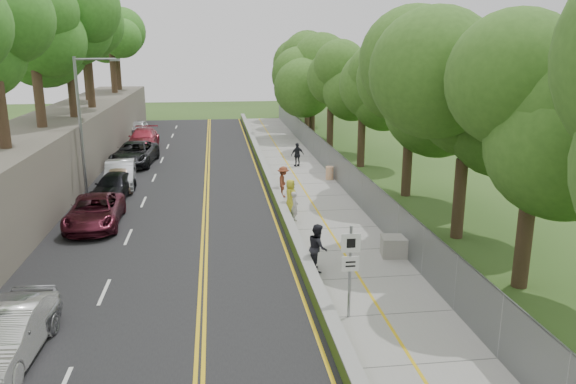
# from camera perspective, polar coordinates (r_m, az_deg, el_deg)

# --- Properties ---
(ground) EXTENTS (140.00, 140.00, 0.00)m
(ground) POSITION_cam_1_polar(r_m,az_deg,el_deg) (21.29, 1.48, -9.15)
(ground) COLOR #33511E
(ground) RESTS_ON ground
(road) EXTENTS (11.20, 66.00, 0.04)m
(road) POSITION_cam_1_polar(r_m,az_deg,el_deg) (35.37, -11.02, 0.38)
(road) COLOR black
(road) RESTS_ON ground
(sidewalk) EXTENTS (4.20, 66.00, 0.05)m
(sidewalk) POSITION_cam_1_polar(r_m,az_deg,el_deg) (35.74, 1.80, 0.81)
(sidewalk) COLOR gray
(sidewalk) RESTS_ON ground
(jersey_barrier) EXTENTS (0.42, 66.00, 0.60)m
(jersey_barrier) POSITION_cam_1_polar(r_m,az_deg,el_deg) (35.38, -1.87, 1.12)
(jersey_barrier) COLOR #94EB2E
(jersey_barrier) RESTS_ON ground
(rock_embankment) EXTENTS (5.00, 66.00, 4.00)m
(rock_embankment) POSITION_cam_1_polar(r_m,az_deg,el_deg) (36.39, -24.01, 2.97)
(rock_embankment) COLOR #595147
(rock_embankment) RESTS_ON ground
(chainlink_fence) EXTENTS (0.04, 66.00, 2.00)m
(chainlink_fence) POSITION_cam_1_polar(r_m,az_deg,el_deg) (35.90, 5.13, 2.42)
(chainlink_fence) COLOR slate
(chainlink_fence) RESTS_ON ground
(trees_embankment) EXTENTS (6.40, 66.00, 13.00)m
(trees_embankment) POSITION_cam_1_polar(r_m,az_deg,el_deg) (35.69, -24.68, 16.47)
(trees_embankment) COLOR #3E8826
(trees_embankment) RESTS_ON rock_embankment
(trees_fenceside) EXTENTS (7.00, 66.00, 14.00)m
(trees_fenceside) POSITION_cam_1_polar(r_m,az_deg,el_deg) (35.71, 9.12, 11.95)
(trees_fenceside) COLOR #417225
(trees_fenceside) RESTS_ON ground
(streetlight) EXTENTS (2.52, 0.22, 8.00)m
(streetlight) POSITION_cam_1_polar(r_m,az_deg,el_deg) (34.28, -20.03, 7.18)
(streetlight) COLOR gray
(streetlight) RESTS_ON ground
(signpost) EXTENTS (0.62, 0.09, 3.10)m
(signpost) POSITION_cam_1_polar(r_m,az_deg,el_deg) (18.00, 6.34, -7.07)
(signpost) COLOR gray
(signpost) RESTS_ON sidewalk
(construction_barrel) EXTENTS (0.52, 0.52, 0.85)m
(construction_barrel) POSITION_cam_1_polar(r_m,az_deg,el_deg) (36.90, 4.25, 1.94)
(construction_barrel) COLOR orange
(construction_barrel) RESTS_ON sidewalk
(concrete_block) EXTENTS (1.37, 1.11, 0.83)m
(concrete_block) POSITION_cam_1_polar(r_m,az_deg,el_deg) (23.97, 10.96, -5.44)
(concrete_block) COLOR gray
(concrete_block) RESTS_ON sidewalk
(car_0) EXTENTS (2.32, 4.96, 1.64)m
(car_0) POSITION_cam_1_polar(r_m,az_deg,el_deg) (18.01, -26.92, -12.50)
(car_0) COLOR #A1A1A6
(car_0) RESTS_ON road
(car_1) EXTENTS (1.77, 4.66, 1.52)m
(car_1) POSITION_cam_1_polar(r_m,az_deg,el_deg) (17.80, -26.78, -13.04)
(car_1) COLOR silver
(car_1) RESTS_ON road
(car_2) EXTENTS (2.61, 5.35, 1.47)m
(car_2) POSITION_cam_1_polar(r_m,az_deg,el_deg) (28.85, -19.04, -1.88)
(car_2) COLOR #4E1623
(car_2) RESTS_ON road
(car_3) EXTENTS (2.31, 4.73, 1.33)m
(car_3) POSITION_cam_1_polar(r_m,az_deg,el_deg) (33.99, -17.30, 0.58)
(car_3) COLOR black
(car_3) RESTS_ON road
(car_4) EXTENTS (2.06, 4.42, 1.46)m
(car_4) POSITION_cam_1_polar(r_m,az_deg,el_deg) (35.84, -16.80, 1.44)
(car_4) COLOR tan
(car_4) RESTS_ON road
(car_5) EXTENTS (2.19, 5.07, 1.62)m
(car_5) POSITION_cam_1_polar(r_m,az_deg,el_deg) (36.34, -16.68, 1.76)
(car_5) COLOR #ADAEB4
(car_5) RESTS_ON road
(car_6) EXTENTS (3.25, 6.21, 1.67)m
(car_6) POSITION_cam_1_polar(r_m,az_deg,el_deg) (42.85, -15.32, 3.79)
(car_6) COLOR black
(car_6) RESTS_ON road
(car_7) EXTENTS (2.35, 5.69, 1.65)m
(car_7) POSITION_cam_1_polar(r_m,az_deg,el_deg) (49.65, -14.48, 5.28)
(car_7) COLOR maroon
(car_7) RESTS_ON road
(car_8) EXTENTS (1.66, 3.97, 1.34)m
(car_8) POSITION_cam_1_polar(r_m,az_deg,el_deg) (57.81, -14.97, 6.37)
(car_8) COLOR silver
(car_8) RESTS_ON road
(painter_0) EXTENTS (0.81, 1.00, 1.78)m
(painter_0) POSITION_cam_1_polar(r_m,az_deg,el_deg) (29.43, 0.25, -0.40)
(painter_0) COLOR gold
(painter_0) RESTS_ON sidewalk
(painter_1) EXTENTS (0.53, 0.65, 1.53)m
(painter_1) POSITION_cam_1_polar(r_m,az_deg,el_deg) (27.92, 0.69, -1.50)
(painter_1) COLOR beige
(painter_1) RESTS_ON sidewalk
(painter_2) EXTENTS (0.74, 0.93, 1.88)m
(painter_2) POSITION_cam_1_polar(r_m,az_deg,el_deg) (21.95, 3.03, -5.63)
(painter_2) COLOR black
(painter_2) RESTS_ON sidewalk
(painter_3) EXTENTS (0.87, 1.27, 1.81)m
(painter_3) POSITION_cam_1_polar(r_m,az_deg,el_deg) (32.38, -0.48, 1.04)
(painter_3) COLOR brown
(painter_3) RESTS_ON sidewalk
(person_far) EXTENTS (1.09, 0.72, 1.72)m
(person_far) POSITION_cam_1_polar(r_m,az_deg,el_deg) (40.73, 0.96, 3.82)
(person_far) COLOR black
(person_far) RESTS_ON sidewalk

